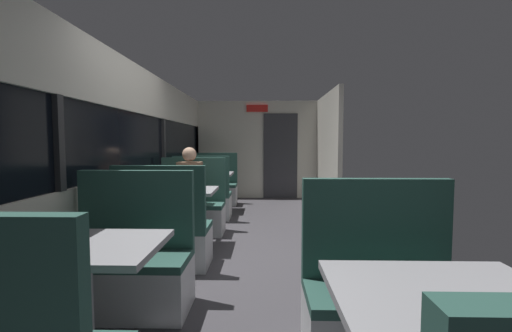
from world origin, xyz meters
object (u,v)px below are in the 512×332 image
object	(u,v)px
bench_mid_window_facing_entry	(192,211)
dining_table_far_window	(209,178)
dining_table_mid_window	(180,197)
bench_front_aisle_facing_entry	(383,307)
seated_passenger	(190,197)
bench_far_window_facing_entry	(215,189)
bench_far_window_facing_end	(203,200)
bench_mid_window_facing_end	(164,237)
dining_table_near_window	(83,260)
bench_near_window_facing_entry	(130,269)
dining_table_front_aisle	(444,315)

from	to	relation	value
bench_mid_window_facing_entry	dining_table_far_window	xyz separation A→B (m)	(0.00, 1.63, 0.31)
dining_table_mid_window	bench_front_aisle_facing_entry	bearing A→B (deg)	-51.31
seated_passenger	bench_far_window_facing_entry	bearing A→B (deg)	90.00
bench_front_aisle_facing_entry	bench_far_window_facing_end	bearing A→B (deg)	114.82
bench_mid_window_facing_end	bench_front_aisle_facing_entry	xyz separation A→B (m)	(1.79, -1.54, 0.00)
bench_mid_window_facing_entry	dining_table_far_window	world-z (taller)	bench_mid_window_facing_entry
bench_mid_window_facing_end	dining_table_far_window	size ratio (longest dim) A/B	1.22
dining_table_mid_window	bench_mid_window_facing_entry	size ratio (longest dim) A/B	0.82
dining_table_near_window	bench_front_aisle_facing_entry	size ratio (longest dim) A/B	0.82
bench_near_window_facing_entry	dining_table_near_window	bearing A→B (deg)	-90.00
seated_passenger	dining_table_mid_window	bearing A→B (deg)	-90.00
bench_mid_window_facing_end	bench_far_window_facing_entry	bearing A→B (deg)	90.00
bench_far_window_facing_entry	dining_table_mid_window	bearing A→B (deg)	-90.00
dining_table_far_window	bench_far_window_facing_end	xyz separation A→B (m)	(0.00, -0.70, -0.31)
dining_table_near_window	bench_mid_window_facing_entry	size ratio (longest dim) A/B	0.82
dining_table_near_window	bench_mid_window_facing_end	bearing A→B (deg)	90.00
bench_mid_window_facing_end	bench_far_window_facing_end	bearing A→B (deg)	90.00
dining_table_mid_window	bench_front_aisle_facing_entry	distance (m)	2.88
bench_near_window_facing_entry	bench_mid_window_facing_end	distance (m)	0.94
dining_table_far_window	dining_table_front_aisle	bearing A→B (deg)	-71.23
dining_table_mid_window	bench_far_window_facing_end	bearing A→B (deg)	90.00
dining_table_far_window	bench_far_window_facing_end	distance (m)	0.77
bench_near_window_facing_entry	bench_mid_window_facing_entry	bearing A→B (deg)	90.00
dining_table_near_window	bench_far_window_facing_end	distance (m)	3.98
bench_far_window_facing_end	bench_mid_window_facing_end	bearing A→B (deg)	-90.00
dining_table_near_window	bench_far_window_facing_end	bearing A→B (deg)	90.00
dining_table_far_window	bench_front_aisle_facing_entry	world-z (taller)	bench_front_aisle_facing_entry
bench_near_window_facing_entry	seated_passenger	size ratio (longest dim) A/B	0.87
dining_table_front_aisle	bench_front_aisle_facing_entry	xyz separation A→B (m)	(0.00, 0.70, -0.31)
dining_table_mid_window	seated_passenger	size ratio (longest dim) A/B	0.71
bench_near_window_facing_entry	bench_front_aisle_facing_entry	size ratio (longest dim) A/B	1.00
bench_mid_window_facing_entry	dining_table_front_aisle	world-z (taller)	bench_mid_window_facing_entry
dining_table_far_window	bench_mid_window_facing_entry	bearing A→B (deg)	-90.00
bench_mid_window_facing_end	dining_table_front_aisle	xyz separation A→B (m)	(1.79, -2.23, 0.31)
dining_table_mid_window	bench_front_aisle_facing_entry	world-z (taller)	bench_front_aisle_facing_entry
bench_near_window_facing_entry	seated_passenger	world-z (taller)	seated_passenger
dining_table_near_window	bench_far_window_facing_end	xyz separation A→B (m)	(0.00, 3.97, -0.31)
bench_far_window_facing_entry	dining_table_front_aisle	bearing A→B (deg)	-73.30
dining_table_far_window	seated_passenger	world-z (taller)	seated_passenger
bench_far_window_facing_entry	bench_front_aisle_facing_entry	size ratio (longest dim) A/B	1.00
bench_mid_window_facing_end	dining_table_far_window	world-z (taller)	bench_mid_window_facing_end
bench_far_window_facing_end	dining_table_front_aisle	size ratio (longest dim) A/B	1.22
dining_table_far_window	bench_far_window_facing_entry	xyz separation A→B (m)	(0.00, 0.70, -0.31)
dining_table_mid_window	bench_mid_window_facing_end	xyz separation A→B (m)	(0.00, -0.70, -0.31)
bench_mid_window_facing_end	bench_far_window_facing_end	world-z (taller)	same
dining_table_near_window	dining_table_mid_window	xyz separation A→B (m)	(0.00, 2.33, 0.00)
bench_near_window_facing_entry	bench_front_aisle_facing_entry	distance (m)	1.89
bench_far_window_facing_entry	bench_mid_window_facing_end	bearing A→B (deg)	-90.00
dining_table_far_window	bench_far_window_facing_end	bearing A→B (deg)	-90.00
dining_table_mid_window	dining_table_far_window	size ratio (longest dim) A/B	1.00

